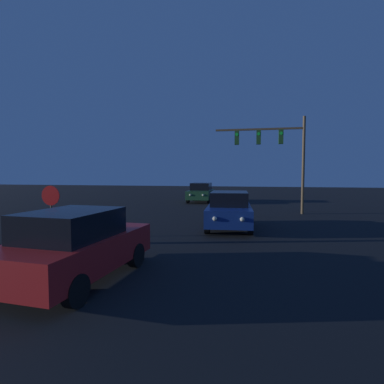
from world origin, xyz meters
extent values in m
cube|color=#B21E1E|center=(-1.46, 7.42, 0.70)|extent=(2.26, 4.30, 0.75)
cube|color=black|center=(-1.48, 7.21, 1.40)|extent=(1.82, 2.30, 0.63)
cylinder|color=black|center=(-2.27, 8.77, 0.33)|extent=(0.26, 0.67, 0.66)
cylinder|color=black|center=(-0.47, 8.64, 0.33)|extent=(0.26, 0.67, 0.66)
cylinder|color=black|center=(-2.46, 6.20, 0.33)|extent=(0.26, 0.67, 0.66)
cylinder|color=black|center=(-0.66, 6.07, 0.33)|extent=(0.26, 0.67, 0.66)
sphere|color=#F9EFC6|center=(-1.85, 9.56, 0.78)|extent=(0.18, 0.18, 0.18)
sphere|color=#F9EFC6|center=(-0.77, 9.48, 0.78)|extent=(0.18, 0.18, 0.18)
cube|color=navy|center=(1.61, 14.86, 0.70)|extent=(2.21, 4.28, 0.75)
cube|color=black|center=(1.60, 15.07, 1.40)|extent=(1.80, 2.28, 0.63)
cylinder|color=black|center=(2.59, 13.63, 0.33)|extent=(0.26, 0.67, 0.66)
cylinder|color=black|center=(0.79, 13.52, 0.33)|extent=(0.26, 0.67, 0.66)
cylinder|color=black|center=(2.44, 16.21, 0.33)|extent=(0.26, 0.67, 0.66)
cylinder|color=black|center=(0.63, 16.10, 0.33)|extent=(0.26, 0.67, 0.66)
sphere|color=#F9EFC6|center=(2.28, 12.80, 0.78)|extent=(0.18, 0.18, 0.18)
sphere|color=#F9EFC6|center=(1.20, 12.73, 0.78)|extent=(0.18, 0.18, 0.18)
cube|color=#1E4728|center=(-1.84, 27.40, 0.70)|extent=(1.98, 4.17, 0.75)
cube|color=black|center=(-1.85, 27.60, 1.40)|extent=(1.68, 2.19, 0.63)
cylinder|color=black|center=(-0.94, 26.11, 0.33)|extent=(0.22, 0.66, 0.66)
cylinder|color=black|center=(-2.74, 26.10, 0.33)|extent=(0.22, 0.66, 0.66)
cylinder|color=black|center=(-0.95, 28.69, 0.33)|extent=(0.22, 0.66, 0.66)
cylinder|color=black|center=(-2.75, 28.68, 0.33)|extent=(0.22, 0.66, 0.66)
sphere|color=#F9EFC6|center=(-1.30, 25.30, 0.78)|extent=(0.18, 0.18, 0.18)
sphere|color=#F9EFC6|center=(-2.38, 25.29, 0.78)|extent=(0.18, 0.18, 0.18)
cylinder|color=brown|center=(5.79, 20.87, 3.07)|extent=(0.18, 0.18, 6.13)
cube|color=brown|center=(3.02, 20.87, 5.40)|extent=(5.53, 0.12, 0.12)
cube|color=#1E471E|center=(4.41, 20.87, 4.89)|extent=(0.28, 0.28, 0.90)
cylinder|color=green|center=(4.41, 20.72, 5.09)|extent=(0.20, 0.02, 0.20)
cube|color=#1E471E|center=(3.02, 20.87, 4.89)|extent=(0.28, 0.28, 0.90)
cylinder|color=green|center=(3.02, 20.72, 5.09)|extent=(0.20, 0.02, 0.20)
cube|color=#1E471E|center=(1.64, 20.87, 4.89)|extent=(0.28, 0.28, 0.90)
cylinder|color=green|center=(1.64, 20.72, 5.09)|extent=(0.20, 0.02, 0.20)
cylinder|color=brown|center=(-5.26, 11.61, 1.04)|extent=(0.07, 0.07, 2.08)
cylinder|color=red|center=(-5.26, 11.59, 1.69)|extent=(0.79, 0.03, 0.79)
camera|label=1|loc=(2.62, 1.01, 2.58)|focal=28.00mm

